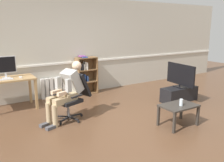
# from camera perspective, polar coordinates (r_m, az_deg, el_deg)

# --- Properties ---
(ground_plane) EXTENTS (18.00, 18.00, 0.00)m
(ground_plane) POSITION_cam_1_polar(r_m,az_deg,el_deg) (4.83, 3.92, -10.32)
(ground_plane) COLOR brown
(back_wall) EXTENTS (12.00, 0.13, 2.70)m
(back_wall) POSITION_cam_1_polar(r_m,az_deg,el_deg) (6.77, -9.30, 8.16)
(back_wall) COLOR beige
(back_wall) RESTS_ON ground_plane
(computer_desk) EXTENTS (1.26, 0.67, 0.76)m
(computer_desk) POSITION_cam_1_polar(r_m,az_deg,el_deg) (5.90, -24.39, -0.44)
(computer_desk) COLOR tan
(computer_desk) RESTS_ON ground_plane
(imac_monitor) EXTENTS (0.49, 0.14, 0.50)m
(imac_monitor) POSITION_cam_1_polar(r_m,az_deg,el_deg) (5.91, -24.59, 3.44)
(imac_monitor) COLOR silver
(imac_monitor) RESTS_ON computer_desk
(keyboard) EXTENTS (0.38, 0.12, 0.02)m
(keyboard) POSITION_cam_1_polar(r_m,az_deg,el_deg) (5.73, -24.79, 0.33)
(keyboard) COLOR silver
(keyboard) RESTS_ON computer_desk
(computer_mouse) EXTENTS (0.06, 0.10, 0.03)m
(computer_mouse) POSITION_cam_1_polar(r_m,az_deg,el_deg) (5.80, -21.33, 0.85)
(computer_mouse) COLOR white
(computer_mouse) RESTS_ON computer_desk
(bookshelf) EXTENTS (0.60, 0.29, 1.11)m
(bookshelf) POSITION_cam_1_polar(r_m,az_deg,el_deg) (6.79, -6.57, 1.22)
(bookshelf) COLOR brown
(bookshelf) RESTS_ON ground_plane
(radiator) EXTENTS (0.94, 0.08, 0.56)m
(radiator) POSITION_cam_1_polar(r_m,az_deg,el_deg) (6.65, -12.99, -1.44)
(radiator) COLOR white
(radiator) RESTS_ON ground_plane
(office_chair) EXTENTS (0.83, 0.68, 0.97)m
(office_chair) POSITION_cam_1_polar(r_m,az_deg,el_deg) (5.03, -9.38, -3.15)
(office_chair) COLOR black
(office_chair) RESTS_ON ground_plane
(person_seated) EXTENTS (1.01, 0.61, 1.21)m
(person_seated) POSITION_cam_1_polar(r_m,az_deg,el_deg) (4.88, -11.03, -2.17)
(person_seated) COLOR tan
(person_seated) RESTS_ON ground_plane
(tv_stand) EXTENTS (1.00, 0.40, 0.37)m
(tv_stand) POSITION_cam_1_polar(r_m,az_deg,el_deg) (6.40, 15.99, -3.07)
(tv_stand) COLOR black
(tv_stand) RESTS_ON ground_plane
(tv_screen) EXTENTS (0.23, 0.97, 0.61)m
(tv_screen) POSITION_cam_1_polar(r_m,az_deg,el_deg) (6.28, 16.29, 1.39)
(tv_screen) COLOR black
(tv_screen) RESTS_ON tv_stand
(coffee_table) EXTENTS (0.71, 0.48, 0.43)m
(coffee_table) POSITION_cam_1_polar(r_m,az_deg,el_deg) (4.79, 15.88, -6.31)
(coffee_table) COLOR #332D28
(coffee_table) RESTS_ON ground_plane
(drinking_glass) EXTENTS (0.07, 0.07, 0.13)m
(drinking_glass) POSITION_cam_1_polar(r_m,az_deg,el_deg) (4.72, 16.46, -4.99)
(drinking_glass) COLOR silver
(drinking_glass) RESTS_ON coffee_table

